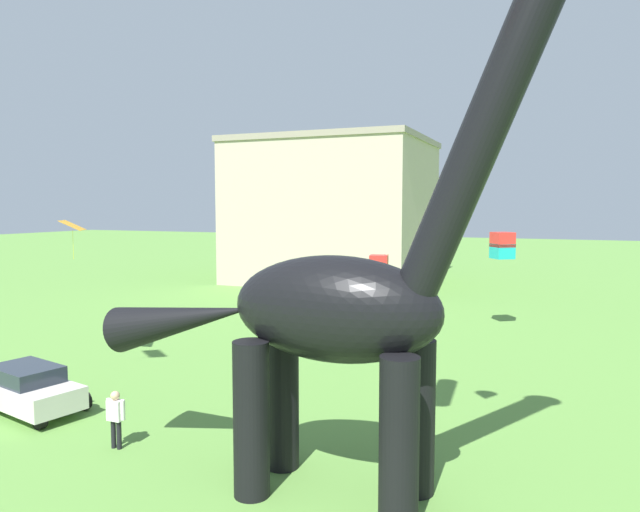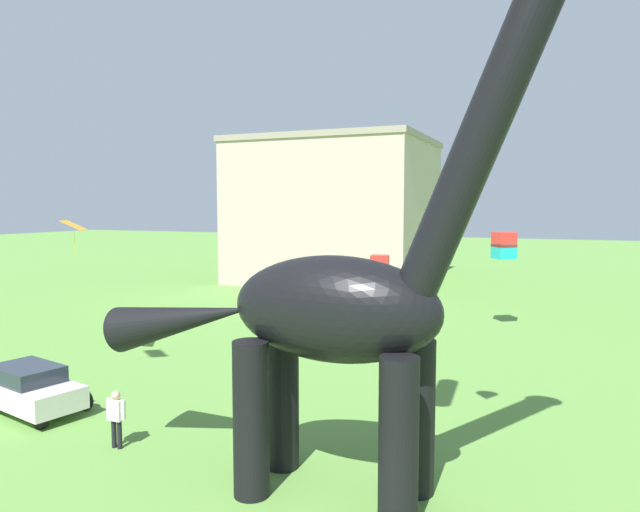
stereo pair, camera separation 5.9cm
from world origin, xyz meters
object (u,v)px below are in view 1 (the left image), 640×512
Objects in this scene: person_vendor_side at (116,414)px; kite_near_low at (502,245)px; kite_mid_right at (379,268)px; kite_apex at (72,226)px; dinosaur_sculpture at (332,309)px; parked_sedan_left at (26,388)px.

kite_near_low is at bearing -22.03° from person_vendor_side.
kite_mid_right is 12.61m from kite_apex.
dinosaur_sculpture reaches higher than kite_near_low.
dinosaur_sculpture is at bearing -79.37° from kite_mid_right.
dinosaur_sculpture is at bearing 6.77° from parked_sedan_left.
dinosaur_sculpture is 9.72m from kite_mid_right.
kite_mid_right is (9.39, 8.40, 3.52)m from parked_sedan_left.
parked_sedan_left is 23.62m from kite_near_low.
person_vendor_side reaches higher than parked_sedan_left.
kite_near_low is at bearing 65.08° from dinosaur_sculpture.
parked_sedan_left is 7.38m from kite_apex.
parked_sedan_left is (-11.18, 1.16, -3.58)m from dinosaur_sculpture.
kite_apex reaches higher than kite_near_low.
kite_apex is (-2.54, 4.66, 5.13)m from parked_sedan_left.
kite_apex is at bearing -136.69° from kite_near_low.
dinosaur_sculpture is 20.57m from kite_near_low.
person_vendor_side is 11.11m from kite_mid_right.
kite_mid_right is at bearing 54.49° from parked_sedan_left.
person_vendor_side is at bearing -0.62° from parked_sedan_left.
parked_sedan_left is at bearing 154.31° from dinosaur_sculpture.
kite_mid_right reaches higher than parked_sedan_left.
dinosaur_sculpture is 2.70× the size of parked_sedan_left.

